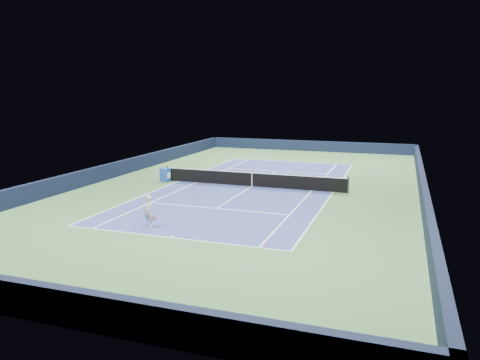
% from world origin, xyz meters
% --- Properties ---
extents(ground, '(40.00, 40.00, 0.00)m').
position_xyz_m(ground, '(0.00, 0.00, 0.00)').
color(ground, '#325A31').
rests_on(ground, ground).
extents(wall_far, '(22.00, 0.35, 1.10)m').
position_xyz_m(wall_far, '(0.00, 19.82, 0.55)').
color(wall_far, black).
rests_on(wall_far, ground).
extents(wall_near, '(22.00, 0.35, 1.10)m').
position_xyz_m(wall_near, '(0.00, -19.82, 0.55)').
color(wall_near, black).
rests_on(wall_near, ground).
extents(wall_right, '(0.35, 40.00, 1.10)m').
position_xyz_m(wall_right, '(10.82, 0.00, 0.55)').
color(wall_right, black).
rests_on(wall_right, ground).
extents(wall_left, '(0.35, 40.00, 1.10)m').
position_xyz_m(wall_left, '(-10.82, 0.00, 0.55)').
color(wall_left, black).
rests_on(wall_left, ground).
extents(court_surface, '(10.97, 23.77, 0.01)m').
position_xyz_m(court_surface, '(0.00, 0.00, 0.00)').
color(court_surface, navy).
rests_on(court_surface, ground).
extents(baseline_far, '(10.97, 0.08, 0.00)m').
position_xyz_m(baseline_far, '(0.00, 11.88, 0.01)').
color(baseline_far, white).
rests_on(baseline_far, ground).
extents(baseline_near, '(10.97, 0.08, 0.00)m').
position_xyz_m(baseline_near, '(0.00, -11.88, 0.01)').
color(baseline_near, white).
rests_on(baseline_near, ground).
extents(sideline_doubles_right, '(0.08, 23.77, 0.00)m').
position_xyz_m(sideline_doubles_right, '(5.49, 0.00, 0.01)').
color(sideline_doubles_right, white).
rests_on(sideline_doubles_right, ground).
extents(sideline_doubles_left, '(0.08, 23.77, 0.00)m').
position_xyz_m(sideline_doubles_left, '(-5.49, 0.00, 0.01)').
color(sideline_doubles_left, white).
rests_on(sideline_doubles_left, ground).
extents(sideline_singles_right, '(0.08, 23.77, 0.00)m').
position_xyz_m(sideline_singles_right, '(4.12, 0.00, 0.01)').
color(sideline_singles_right, white).
rests_on(sideline_singles_right, ground).
extents(sideline_singles_left, '(0.08, 23.77, 0.00)m').
position_xyz_m(sideline_singles_left, '(-4.12, 0.00, 0.01)').
color(sideline_singles_left, white).
rests_on(sideline_singles_left, ground).
extents(service_line_far, '(8.23, 0.08, 0.00)m').
position_xyz_m(service_line_far, '(0.00, 6.40, 0.01)').
color(service_line_far, white).
rests_on(service_line_far, ground).
extents(service_line_near, '(8.23, 0.08, 0.00)m').
position_xyz_m(service_line_near, '(0.00, -6.40, 0.01)').
color(service_line_near, white).
rests_on(service_line_near, ground).
extents(center_service_line, '(0.08, 12.80, 0.00)m').
position_xyz_m(center_service_line, '(0.00, 0.00, 0.01)').
color(center_service_line, white).
rests_on(center_service_line, ground).
extents(center_mark_far, '(0.08, 0.30, 0.00)m').
position_xyz_m(center_mark_far, '(0.00, 11.73, 0.01)').
color(center_mark_far, white).
rests_on(center_mark_far, ground).
extents(center_mark_near, '(0.08, 0.30, 0.00)m').
position_xyz_m(center_mark_near, '(0.00, -11.73, 0.01)').
color(center_mark_near, white).
rests_on(center_mark_near, ground).
extents(tennis_net, '(12.90, 0.10, 1.07)m').
position_xyz_m(tennis_net, '(0.00, 0.00, 0.50)').
color(tennis_net, black).
rests_on(tennis_net, ground).
extents(sponsor_cube, '(0.64, 0.60, 0.96)m').
position_xyz_m(sponsor_cube, '(-6.40, -0.36, 0.48)').
color(sponsor_cube, '#1C4AA8').
rests_on(sponsor_cube, ground).
extents(tennis_player, '(0.77, 1.29, 2.00)m').
position_xyz_m(tennis_player, '(-1.75, -10.69, 0.75)').
color(tennis_player, silver).
rests_on(tennis_player, ground).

